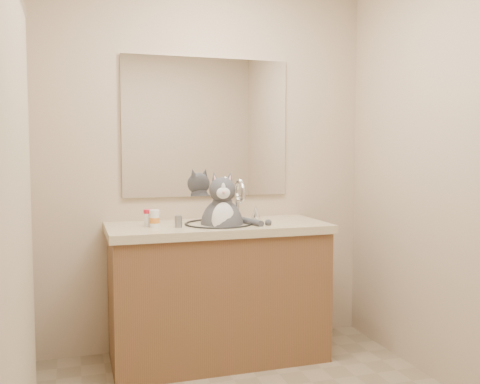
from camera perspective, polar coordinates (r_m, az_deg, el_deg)
name	(u,v)px	position (r m, az deg, el deg)	size (l,w,h in m)	color
room	(274,173)	(2.35, 3.70, 1.98)	(2.22, 2.52, 2.42)	gray
vanity	(218,289)	(3.37, -2.36, -10.26)	(1.34, 0.59, 1.12)	brown
mirror	(207,127)	(3.53, -3.57, 6.89)	(1.10, 0.02, 0.90)	white
shower_curtain	(20,218)	(2.31, -22.41, -2.59)	(0.02, 1.30, 1.93)	#C2B493
cat	(222,223)	(3.27, -1.88, -3.28)	(0.37, 0.35, 0.52)	#414045
pill_bottle_redcap	(149,218)	(3.23, -9.73, -2.72)	(0.06, 0.06, 0.10)	white
pill_bottle_orange	(155,219)	(3.18, -9.11, -2.85)	(0.07, 0.07, 0.10)	white
grey_canister	(178,222)	(3.15, -6.59, -3.15)	(0.06, 0.06, 0.07)	slate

